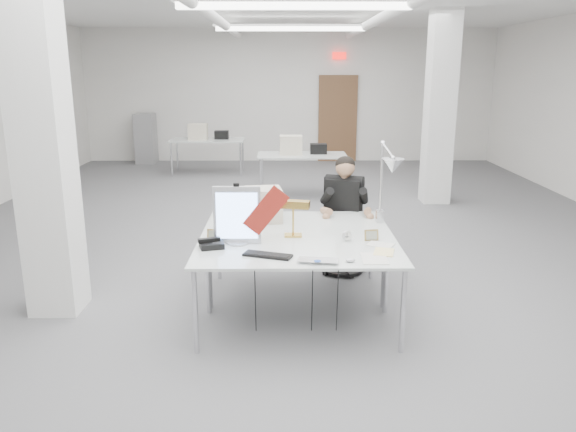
# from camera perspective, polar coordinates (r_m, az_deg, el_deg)

# --- Properties ---
(room_shell) EXTENTS (10.04, 14.04, 3.24)m
(room_shell) POSITION_cam_1_polar(r_m,az_deg,el_deg) (7.23, 0.87, 10.26)
(room_shell) COLOR #58585B
(room_shell) RESTS_ON ground
(desk_main) EXTENTS (1.80, 0.90, 0.02)m
(desk_main) POSITION_cam_1_polar(r_m,az_deg,el_deg) (4.82, 1.06, -3.66)
(desk_main) COLOR silver
(desk_main) RESTS_ON room_shell
(desk_second) EXTENTS (1.80, 0.90, 0.02)m
(desk_second) POSITION_cam_1_polar(r_m,az_deg,el_deg) (5.68, 0.84, -0.78)
(desk_second) COLOR silver
(desk_second) RESTS_ON room_shell
(bg_desk_a) EXTENTS (1.60, 0.80, 0.02)m
(bg_desk_a) POSITION_cam_1_polar(r_m,az_deg,el_deg) (10.19, 1.44, 6.20)
(bg_desk_a) COLOR silver
(bg_desk_a) RESTS_ON room_shell
(bg_desk_b) EXTENTS (1.60, 0.80, 0.02)m
(bg_desk_b) POSITION_cam_1_polar(r_m,az_deg,el_deg) (12.48, -8.18, 7.64)
(bg_desk_b) COLOR silver
(bg_desk_b) RESTS_ON room_shell
(filing_cabinet) EXTENTS (0.45, 0.55, 1.20)m
(filing_cabinet) POSITION_cam_1_polar(r_m,az_deg,el_deg) (14.23, -14.24, 7.64)
(filing_cabinet) COLOR gray
(filing_cabinet) RESTS_ON room_shell
(office_chair) EXTENTS (0.74, 0.74, 1.18)m
(office_chair) POSITION_cam_1_polar(r_m,az_deg,el_deg) (6.35, 5.64, -0.61)
(office_chair) COLOR black
(office_chair) RESTS_ON room_shell
(seated_person) EXTENTS (0.67, 0.75, 0.93)m
(seated_person) POSITION_cam_1_polar(r_m,az_deg,el_deg) (6.22, 5.76, 2.03)
(seated_person) COLOR black
(seated_person) RESTS_ON office_chair
(monitor) EXTENTS (0.42, 0.05, 0.52)m
(monitor) POSITION_cam_1_polar(r_m,az_deg,el_deg) (4.96, -5.20, 0.08)
(monitor) COLOR #B6B7BB
(monitor) RESTS_ON desk_main
(pennant) EXTENTS (0.41, 0.07, 0.45)m
(pennant) POSITION_cam_1_polar(r_m,az_deg,el_deg) (4.90, -2.23, 0.57)
(pennant) COLOR maroon
(pennant) RESTS_ON monitor
(keyboard) EXTENTS (0.43, 0.26, 0.02)m
(keyboard) POSITION_cam_1_polar(r_m,az_deg,el_deg) (4.67, -2.08, -4.00)
(keyboard) COLOR black
(keyboard) RESTS_ON desk_main
(laptop) EXTENTS (0.36, 0.26, 0.03)m
(laptop) POSITION_cam_1_polar(r_m,az_deg,el_deg) (4.48, 3.01, -4.78)
(laptop) COLOR #B8B7BC
(laptop) RESTS_ON desk_main
(mouse) EXTENTS (0.10, 0.08, 0.03)m
(mouse) POSITION_cam_1_polar(r_m,az_deg,el_deg) (4.56, 6.35, -4.48)
(mouse) COLOR #B5B4B9
(mouse) RESTS_ON desk_main
(bankers_lamp) EXTENTS (0.28, 0.16, 0.30)m
(bankers_lamp) POSITION_cam_1_polar(r_m,az_deg,el_deg) (5.17, 0.52, -0.46)
(bankers_lamp) COLOR gold
(bankers_lamp) RESTS_ON desk_main
(desk_phone) EXTENTS (0.24, 0.23, 0.05)m
(desk_phone) POSITION_cam_1_polar(r_m,az_deg,el_deg) (4.93, -7.77, -2.92)
(desk_phone) COLOR black
(desk_phone) RESTS_ON desk_main
(picture_frame_left) EXTENTS (0.13, 0.05, 0.10)m
(picture_frame_left) POSITION_cam_1_polar(r_m,az_deg,el_deg) (5.14, -7.53, -1.87)
(picture_frame_left) COLOR #A18045
(picture_frame_left) RESTS_ON desk_main
(picture_frame_right) EXTENTS (0.13, 0.05, 0.10)m
(picture_frame_right) POSITION_cam_1_polar(r_m,az_deg,el_deg) (5.13, 8.47, -1.93)
(picture_frame_right) COLOR #A78747
(picture_frame_right) RESTS_ON desk_main
(desk_clock) EXTENTS (0.09, 0.06, 0.09)m
(desk_clock) POSITION_cam_1_polar(r_m,az_deg,el_deg) (5.09, 5.99, -1.99)
(desk_clock) COLOR silver
(desk_clock) RESTS_ON desk_main
(paper_stack_a) EXTENTS (0.22, 0.31, 0.01)m
(paper_stack_a) POSITION_cam_1_polar(r_m,az_deg,el_deg) (4.66, 8.77, -4.28)
(paper_stack_a) COLOR silver
(paper_stack_a) RESTS_ON desk_main
(paper_stack_b) EXTENTS (0.21, 0.26, 0.01)m
(paper_stack_b) POSITION_cam_1_polar(r_m,az_deg,el_deg) (4.83, 9.72, -3.63)
(paper_stack_b) COLOR #FDE797
(paper_stack_b) RESTS_ON desk_main
(paper_stack_c) EXTENTS (0.27, 0.24, 0.01)m
(paper_stack_c) POSITION_cam_1_polar(r_m,az_deg,el_deg) (5.03, 9.39, -2.89)
(paper_stack_c) COLOR silver
(paper_stack_c) RESTS_ON desk_main
(beige_monitor) EXTENTS (0.40, 0.38, 0.34)m
(beige_monitor) POSITION_cam_1_polar(r_m,az_deg,el_deg) (5.71, -2.50, 1.16)
(beige_monitor) COLOR beige
(beige_monitor) RESTS_ON desk_second
(architect_lamp) EXTENTS (0.33, 0.76, 0.95)m
(architect_lamp) POSITION_cam_1_polar(r_m,az_deg,el_deg) (5.42, 9.91, 3.55)
(architect_lamp) COLOR #B0B1B5
(architect_lamp) RESTS_ON desk_second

